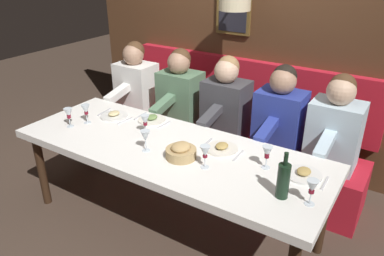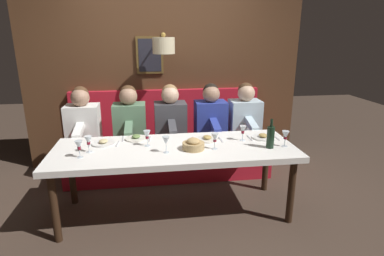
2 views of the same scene
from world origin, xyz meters
The scene contains 22 objects.
ground_plane centered at (0.00, 0.00, 0.00)m, with size 12.00×12.00×0.00m, color #423328.
dining_table centered at (0.00, 0.00, 0.68)m, with size 0.90×2.44×0.74m.
banquette_bench centered at (0.89, 0.00, 0.23)m, with size 0.52×2.64×0.45m, color red.
back_wall_panel centered at (1.46, 0.00, 1.37)m, with size 0.59×3.84×2.90m.
diner_nearest centered at (0.88, -1.00, 0.82)m, with size 0.60×0.40×0.79m.
diner_near centered at (0.88, -0.54, 0.82)m, with size 0.60×0.40×0.79m.
diner_middle centered at (0.88, -0.02, 0.82)m, with size 0.60×0.40×0.79m.
diner_far centered at (0.88, 0.49, 0.82)m, with size 0.60×0.40×0.79m.
diner_farthest centered at (0.88, 1.06, 0.82)m, with size 0.60×0.40×0.79m.
place_setting_0 centered at (0.15, -0.99, 0.75)m, with size 0.24×0.31×0.05m.
place_setting_1 centered at (0.17, -0.37, 0.75)m, with size 0.24×0.31×0.05m.
place_setting_2 centered at (0.19, 0.73, 0.75)m, with size 0.24×0.32×0.05m.
place_setting_3 centered at (0.31, 0.39, 0.75)m, with size 0.24×0.32×0.05m.
wine_glass_0 centered at (-0.13, -1.11, 0.86)m, with size 0.07×0.07×0.16m.
wine_glass_1 centered at (-0.15, 0.90, 0.86)m, with size 0.07×0.07×0.16m.
wine_glass_2 centered at (-0.11, -0.39, 0.86)m, with size 0.07×0.07×0.16m.
wine_glass_3 centered at (-0.02, 0.84, 0.86)m, with size 0.07×0.07×0.16m.
wine_glass_4 centered at (0.08, 0.28, 0.86)m, with size 0.07×0.07×0.16m.
wine_glass_5 centered at (0.11, -0.74, 0.86)m, with size 0.07×0.07×0.16m.
wine_glass_6 centered at (-0.14, 0.10, 0.86)m, with size 0.07×0.07×0.16m.
wine_bottle centered at (-0.15, -0.95, 0.86)m, with size 0.08×0.08×0.30m.
bread_bowl centered at (-0.09, -0.18, 0.79)m, with size 0.22×0.22×0.12m.
Camera 1 is at (-2.00, -1.49, 2.08)m, focal length 35.05 mm.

